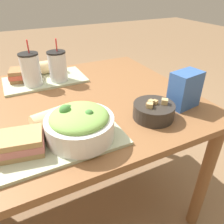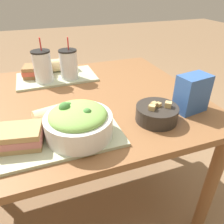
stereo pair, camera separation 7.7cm
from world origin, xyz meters
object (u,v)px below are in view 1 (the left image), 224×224
soup_bowl (154,110)px  sandwich_far (25,74)px  baguette_near (52,119)px  drink_cup_dark (31,70)px  baguette_far (50,67)px  drink_cup_red (58,67)px  chip_bag (185,90)px  salad_bowl (80,124)px  sandwich_near (19,144)px

soup_bowl → sandwich_far: size_ratio=0.97×
baguette_near → drink_cup_dark: (0.00, 0.44, 0.04)m
soup_bowl → sandwich_far: 0.74m
baguette_far → drink_cup_red: (0.01, -0.14, 0.04)m
drink_cup_dark → chip_bag: size_ratio=1.46×
baguette_far → drink_cup_red: size_ratio=0.61×
salad_bowl → chip_bag: chip_bag is taller
sandwich_far → drink_cup_dark: size_ratio=0.74×
sandwich_far → drink_cup_red: (0.17, -0.08, 0.04)m
salad_bowl → drink_cup_red: size_ratio=1.05×
baguette_far → salad_bowl: bearing=174.4°
sandwich_far → drink_cup_dark: 0.10m
soup_bowl → baguette_far: 0.72m
drink_cup_red → baguette_near: bearing=-107.7°
sandwich_near → salad_bowl: bearing=7.2°
baguette_near → sandwich_far: (-0.03, 0.52, -0.00)m
soup_bowl → baguette_far: (-0.26, 0.67, 0.01)m
baguette_near → sandwich_far: baguette_near is taller
baguette_far → chip_bag: 0.78m
chip_bag → baguette_near: bearing=163.6°
chip_bag → soup_bowl: bearing=178.4°
baguette_near → chip_bag: size_ratio=0.96×
baguette_near → baguette_far: size_ratio=1.11×
baguette_near → chip_bag: 0.57m
soup_bowl → drink_cup_red: bearing=115.0°
drink_cup_red → sandwich_near: bearing=-116.8°
salad_bowl → sandwich_far: bearing=99.2°
salad_bowl → sandwich_far: 0.63m
chip_bag → sandwich_far: bearing=125.8°
baguette_far → chip_bag: size_ratio=0.87×
drink_cup_dark → drink_cup_red: size_ratio=1.04×
soup_bowl → sandwich_near: 0.51m
soup_bowl → drink_cup_red: drink_cup_red is taller
sandwich_near → sandwich_far: size_ratio=1.01×
sandwich_near → baguette_near: 0.15m
salad_bowl → drink_cup_red: drink_cup_red is taller
soup_bowl → chip_bag: size_ratio=1.05×
baguette_far → baguette_near: bearing=166.6°
drink_cup_dark → baguette_far: bearing=47.7°
sandwich_near → chip_bag: size_ratio=1.09×
drink_cup_dark → drink_cup_red: (0.14, 0.00, -0.00)m
baguette_near → drink_cup_red: bearing=-30.5°
salad_bowl → drink_cup_red: (0.07, 0.54, 0.02)m
baguette_far → drink_cup_dark: bearing=136.6°
sandwich_far → baguette_far: baguette_far is taller
baguette_near → sandwich_far: 0.52m
baguette_near → soup_bowl: bearing=-116.7°
baguette_near → drink_cup_red: size_ratio=0.68×
soup_bowl → chip_bag: 0.18m
salad_bowl → sandwich_far: salad_bowl is taller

